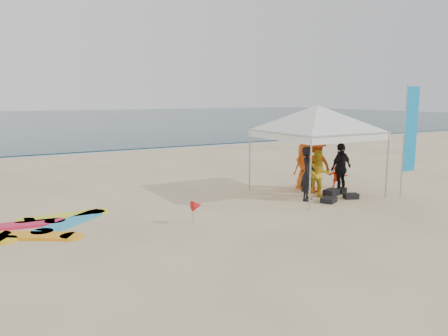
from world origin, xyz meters
TOP-DOWN VIEW (x-y plane):
  - ground at (0.00, 0.00)m, footprint 120.00×120.00m
  - ocean at (0.00, 60.00)m, footprint 160.00×84.00m
  - shoreline_foam at (0.00, 18.20)m, footprint 160.00×1.20m
  - person_black_a at (3.39, 1.94)m, footprint 0.77×0.73m
  - person_yellow at (3.93, 2.01)m, footprint 0.97×0.91m
  - person_orange_a at (4.41, 2.74)m, footprint 1.35×0.91m
  - person_black_b at (5.14, 2.24)m, footprint 1.09×0.59m
  - person_orange_b at (4.50, 3.45)m, footprint 0.86×0.59m
  - person_seated at (5.70, 3.00)m, footprint 0.64×0.80m
  - canopy_tent at (4.24, 2.54)m, footprint 4.66×4.66m
  - feather_flag at (6.73, 0.75)m, footprint 0.64×0.04m
  - marker_pennant at (-0.92, 1.32)m, footprint 0.28×0.28m
  - gear_pile at (4.49, 1.74)m, footprint 1.81×1.25m
  - surfboard_spread at (-5.31, 2.99)m, footprint 5.29×2.47m

SIDE VIEW (x-z plane):
  - ground at x=0.00m, z-range 0.00..0.00m
  - shoreline_foam at x=0.00m, z-range 0.00..0.01m
  - surfboard_spread at x=-5.31m, z-range 0.00..0.07m
  - ocean at x=0.00m, z-range 0.00..0.08m
  - gear_pile at x=4.49m, z-range -0.01..0.21m
  - person_seated at x=5.70m, z-range 0.00..0.85m
  - marker_pennant at x=-0.92m, z-range 0.18..0.81m
  - person_yellow at x=3.93m, z-range 0.00..1.59m
  - person_orange_b at x=4.50m, z-range 0.00..1.70m
  - person_black_a at x=3.39m, z-range 0.00..1.77m
  - person_black_b at x=5.14m, z-range 0.00..1.77m
  - person_orange_a at x=4.41m, z-range 0.00..1.93m
  - feather_flag at x=6.73m, z-range 0.34..4.14m
  - canopy_tent at x=4.24m, z-range 1.31..4.82m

